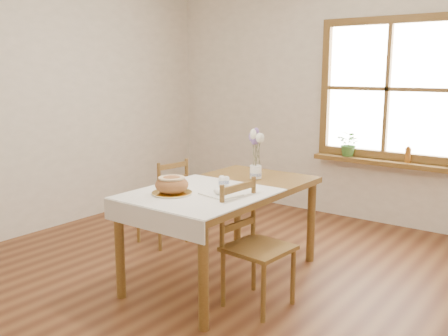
# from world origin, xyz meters

# --- Properties ---
(ground) EXTENTS (5.00, 5.00, 0.00)m
(ground) POSITION_xyz_m (0.00, 0.00, 0.00)
(ground) COLOR brown
(ground) RESTS_ON ground
(room_walls) EXTENTS (4.60, 5.10, 2.65)m
(room_walls) POSITION_xyz_m (0.00, 0.00, 1.71)
(room_walls) COLOR white
(room_walls) RESTS_ON ground
(window) EXTENTS (1.46, 0.08, 1.46)m
(window) POSITION_xyz_m (0.50, 2.47, 1.45)
(window) COLOR brown
(window) RESTS_ON ground
(window_sill) EXTENTS (1.46, 0.20, 0.05)m
(window_sill) POSITION_xyz_m (0.50, 2.40, 0.69)
(window_sill) COLOR brown
(window_sill) RESTS_ON ground
(dining_table) EXTENTS (0.90, 1.60, 0.75)m
(dining_table) POSITION_xyz_m (0.00, 0.30, 0.66)
(dining_table) COLOR brown
(dining_table) RESTS_ON ground
(table_linen) EXTENTS (0.91, 0.99, 0.01)m
(table_linen) POSITION_xyz_m (0.00, -0.00, 0.76)
(table_linen) COLOR white
(table_linen) RESTS_ON dining_table
(chair_left) EXTENTS (0.45, 0.44, 0.83)m
(chair_left) POSITION_xyz_m (-0.98, 0.62, 0.41)
(chair_left) COLOR brown
(chair_left) RESTS_ON ground
(chair_right) EXTENTS (0.46, 0.44, 0.88)m
(chair_right) POSITION_xyz_m (0.48, 0.06, 0.44)
(chair_right) COLOR brown
(chair_right) RESTS_ON ground
(bread_plate) EXTENTS (0.30, 0.30, 0.02)m
(bread_plate) POSITION_xyz_m (-0.14, -0.14, 0.77)
(bread_plate) COLOR white
(bread_plate) RESTS_ON table_linen
(bread_loaf) EXTENTS (0.24, 0.24, 0.13)m
(bread_loaf) POSITION_xyz_m (-0.14, -0.14, 0.84)
(bread_loaf) COLOR #AC693D
(bread_loaf) RESTS_ON bread_plate
(egg_napkin) EXTENTS (0.29, 0.26, 0.01)m
(egg_napkin) POSITION_xyz_m (0.16, 0.05, 0.77)
(egg_napkin) COLOR white
(egg_napkin) RESTS_ON table_linen
(eggs) EXTENTS (0.23, 0.21, 0.04)m
(eggs) POSITION_xyz_m (0.16, 0.05, 0.79)
(eggs) COLOR white
(eggs) RESTS_ON egg_napkin
(salt_shaker) EXTENTS (0.06, 0.06, 0.10)m
(salt_shaker) POSITION_xyz_m (0.02, 0.24, 0.81)
(salt_shaker) COLOR white
(salt_shaker) RESTS_ON table_linen
(pepper_shaker) EXTENTS (0.05, 0.05, 0.08)m
(pepper_shaker) POSITION_xyz_m (0.03, 0.30, 0.80)
(pepper_shaker) COLOR white
(pepper_shaker) RESTS_ON table_linen
(flower_vase) EXTENTS (0.12, 0.12, 0.11)m
(flower_vase) POSITION_xyz_m (0.04, 0.68, 0.80)
(flower_vase) COLOR white
(flower_vase) RESTS_ON dining_table
(lavender_bouquet) EXTENTS (0.17, 0.17, 0.32)m
(lavender_bouquet) POSITION_xyz_m (0.04, 0.68, 1.02)
(lavender_bouquet) COLOR #705393
(lavender_bouquet) RESTS_ON flower_vase
(potted_plant) EXTENTS (0.30, 0.32, 0.21)m
(potted_plant) POSITION_xyz_m (0.14, 2.40, 0.82)
(potted_plant) COLOR #3E702C
(potted_plant) RESTS_ON window_sill
(amber_bottle) EXTENTS (0.06, 0.06, 0.17)m
(amber_bottle) POSITION_xyz_m (0.77, 2.40, 0.80)
(amber_bottle) COLOR #95561B
(amber_bottle) RESTS_ON window_sill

